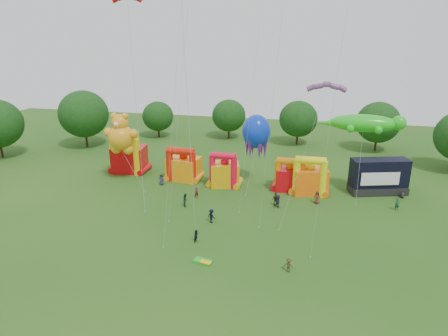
% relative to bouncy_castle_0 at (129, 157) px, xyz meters
% --- Properties ---
extents(ground, '(160.00, 160.00, 0.00)m').
position_rel_bouncy_castle_0_xyz_m(ground, '(20.17, -28.90, -2.66)').
color(ground, '#1F4E16').
rests_on(ground, ground).
extents(tree_ring, '(120.61, 122.68, 12.07)m').
position_rel_bouncy_castle_0_xyz_m(tree_ring, '(19.02, -28.30, 3.60)').
color(tree_ring, '#352314').
rests_on(tree_ring, ground).
extents(bouncy_castle_0, '(6.09, 5.16, 7.04)m').
position_rel_bouncy_castle_0_xyz_m(bouncy_castle_0, '(0.00, 0.00, 0.00)').
color(bouncy_castle_0, red).
rests_on(bouncy_castle_0, ground).
extents(bouncy_castle_1, '(5.58, 4.74, 5.83)m').
position_rel_bouncy_castle_0_xyz_m(bouncy_castle_1, '(10.63, -1.64, -0.44)').
color(bouncy_castle_1, orange).
rests_on(bouncy_castle_1, ground).
extents(bouncy_castle_2, '(5.18, 4.55, 5.83)m').
position_rel_bouncy_castle_0_xyz_m(bouncy_castle_2, '(17.98, -3.00, -0.43)').
color(bouncy_castle_2, '#DDA10B').
rests_on(bouncy_castle_2, ground).
extents(bouncy_castle_3, '(5.12, 4.36, 5.50)m').
position_rel_bouncy_castle_0_xyz_m(bouncy_castle_3, '(28.27, -2.32, -0.55)').
color(bouncy_castle_3, red).
rests_on(bouncy_castle_3, ground).
extents(bouncy_castle_4, '(5.84, 5.13, 6.18)m').
position_rel_bouncy_castle_0_xyz_m(bouncy_castle_4, '(31.28, -3.07, -0.31)').
color(bouncy_castle_4, orange).
rests_on(bouncy_castle_4, ground).
extents(stage_trailer, '(9.04, 5.47, 5.39)m').
position_rel_bouncy_castle_0_xyz_m(stage_trailer, '(41.54, -0.57, -0.06)').
color(stage_trailer, black).
rests_on(stage_trailer, ground).
extents(teddy_bear_kite, '(8.53, 6.35, 11.53)m').
position_rel_bouncy_castle_0_xyz_m(teddy_bear_kite, '(2.80, -5.70, 2.26)').
color(teddy_bear_kite, orange).
rests_on(teddy_bear_kite, ground).
extents(gecko_kite, '(12.56, 6.90, 12.42)m').
position_rel_bouncy_castle_0_xyz_m(gecko_kite, '(38.30, -2.36, 6.98)').
color(gecko_kite, green).
rests_on(gecko_kite, ground).
extents(octopus_kite, '(4.50, 8.85, 11.35)m').
position_rel_bouncy_castle_0_xyz_m(octopus_kite, '(22.48, -0.84, 4.54)').
color(octopus_kite, '#0D32C9').
rests_on(octopus_kite, ground).
extents(parafoil_kites, '(33.26, 15.97, 29.75)m').
position_rel_bouncy_castle_0_xyz_m(parafoil_kites, '(13.52, -11.64, 10.49)').
color(parafoil_kites, '#F10B38').
rests_on(parafoil_kites, ground).
extents(diamond_kites, '(20.79, 17.80, 37.78)m').
position_rel_bouncy_castle_0_xyz_m(diamond_kites, '(22.70, -15.38, 13.77)').
color(diamond_kites, '#F1520B').
rests_on(diamond_kites, ground).
extents(folded_kite_bundle, '(2.16, 1.40, 0.31)m').
position_rel_bouncy_castle_0_xyz_m(folded_kite_bundle, '(20.80, -25.70, -2.52)').
color(folded_kite_bundle, green).
rests_on(folded_kite_bundle, ground).
extents(spectator_0, '(0.99, 0.72, 1.86)m').
position_rel_bouncy_castle_0_xyz_m(spectator_0, '(7.96, -4.93, -1.73)').
color(spectator_0, '#292F45').
rests_on(spectator_0, ground).
extents(spectator_1, '(0.71, 0.68, 1.64)m').
position_rel_bouncy_castle_0_xyz_m(spectator_1, '(15.01, -8.73, -1.84)').
color(spectator_1, maroon).
rests_on(spectator_1, ground).
extents(spectator_2, '(0.96, 1.11, 1.93)m').
position_rel_bouncy_castle_0_xyz_m(spectator_2, '(14.39, -12.05, -1.69)').
color(spectator_2, '#183C25').
rests_on(spectator_2, ground).
extents(spectator_3, '(1.37, 1.14, 1.85)m').
position_rel_bouncy_castle_0_xyz_m(spectator_3, '(19.27, -16.27, -1.74)').
color(spectator_3, black).
rests_on(spectator_3, ground).
extents(spectator_4, '(1.21, 1.08, 1.96)m').
position_rel_bouncy_castle_0_xyz_m(spectator_4, '(26.79, -8.99, -1.68)').
color(spectator_4, '#3B3617').
rests_on(spectator_4, ground).
extents(spectator_5, '(0.76, 1.80, 1.88)m').
position_rel_bouncy_castle_0_xyz_m(spectator_5, '(27.16, -9.47, -1.72)').
color(spectator_5, '#2B263F').
rests_on(spectator_5, ground).
extents(spectator_6, '(1.05, 0.80, 1.93)m').
position_rel_bouncy_castle_0_xyz_m(spectator_6, '(32.54, -6.97, -1.70)').
color(spectator_6, maroon).
rests_on(spectator_6, ground).
extents(spectator_7, '(0.74, 0.58, 1.80)m').
position_rel_bouncy_castle_0_xyz_m(spectator_7, '(43.35, -6.84, -1.76)').
color(spectator_7, '#1C472F').
rests_on(spectator_7, ground).
extents(spectator_8, '(0.77, 0.88, 1.53)m').
position_rel_bouncy_castle_0_xyz_m(spectator_8, '(18.84, -21.53, -1.89)').
color(spectator_8, black).
rests_on(spectator_8, ground).
extents(spectator_9, '(1.09, 0.75, 1.54)m').
position_rel_bouncy_castle_0_xyz_m(spectator_9, '(29.84, -25.39, -1.89)').
color(spectator_9, '#383416').
rests_on(spectator_9, ground).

